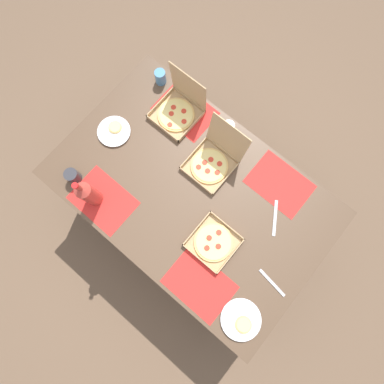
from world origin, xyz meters
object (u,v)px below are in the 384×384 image
Objects in this scene: soda_bottle at (88,194)px; cup_dark at (160,77)px; cup_clear_right at (228,129)px; pizza_box_edge_far at (213,242)px; cup_red at (73,176)px; plate_near_right at (241,320)px; pizza_box_corner_left at (213,160)px; pizza_box_center at (179,109)px; plate_far_right at (114,131)px.

soda_bottle is 0.85m from cup_dark.
pizza_box_edge_far is at bearing -58.03° from cup_clear_right.
cup_red is (-0.18, 0.01, -0.09)m from soda_bottle.
cup_dark is (-1.27, 0.80, 0.04)m from plate_near_right.
pizza_box_edge_far is at bearing 19.65° from soda_bottle.
pizza_box_corner_left reaches higher than cup_red.
pizza_box_center reaches higher than plate_far_right.
cup_clear_right reaches higher than plate_far_right.
soda_bottle reaches higher than cup_clear_right.
pizza_box_corner_left is 0.73m from soda_bottle.
cup_red reaches higher than plate_far_right.
plate_far_right is at bearing 171.60° from pizza_box_edge_far.
cup_red is at bearing -105.19° from pizza_box_center.
cup_clear_right reaches higher than pizza_box_edge_far.
plate_far_right is 2.14× the size of cup_dark.
plate_far_right and plate_near_right have the same top height.
cup_dark is 0.81m from cup_red.
soda_bottle reaches higher than plate_near_right.
cup_clear_right is (0.33, 0.82, -0.08)m from soda_bottle.
pizza_box_center is at bearing 58.02° from plate_far_right.
soda_bottle is (0.20, -0.38, 0.12)m from plate_far_right.
pizza_box_corner_left is at bearing -17.92° from pizza_box_center.
cup_dark reaches higher than pizza_box_edge_far.
cup_red is at bearing 175.62° from soda_bottle.
cup_dark is at bearing 160.54° from pizza_box_corner_left.
pizza_box_corner_left is 0.63m from cup_dark.
soda_bottle reaches higher than cup_red.
cup_dark is (-0.01, 0.45, 0.04)m from plate_far_right.
cup_red reaches higher than pizza_box_edge_far.
soda_bottle is 0.20m from cup_red.
plate_near_right is at bearing -34.20° from pizza_box_center.
plate_far_right is 0.63× the size of soda_bottle.
pizza_box_center reaches higher than plate_near_right.
soda_bottle is at bearing -160.35° from pizza_box_edge_far.
pizza_box_center is 0.83m from pizza_box_edge_far.
soda_bottle is (-0.02, -0.73, 0.09)m from pizza_box_center.
plate_near_right is 1.08m from cup_clear_right.
cup_dark is at bearing 104.33° from soda_bottle.
pizza_box_edge_far reaches higher than plate_near_right.
pizza_box_center is 0.42m from plate_far_right.
pizza_box_center is 1.46× the size of plate_far_right.
pizza_box_corner_left is 1.35× the size of plate_near_right.
pizza_box_corner_left is 3.11× the size of cup_dark.
soda_bottle is (-1.06, -0.02, 0.12)m from plate_near_right.
cup_dark reaches higher than plate_far_right.
plate_near_right is at bearing -41.15° from pizza_box_corner_left.
pizza_box_center is 0.25m from cup_dark.
pizza_box_edge_far is 2.63× the size of cup_dark.
cup_clear_right is (0.31, 0.09, 0.01)m from pizza_box_center.
pizza_box_center is 2.85× the size of cup_clear_right.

